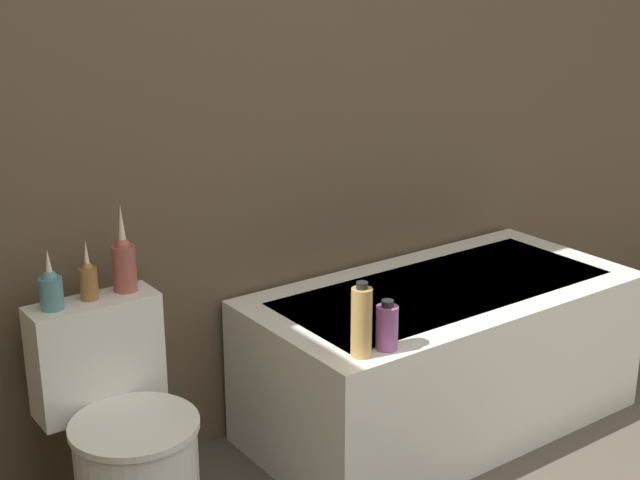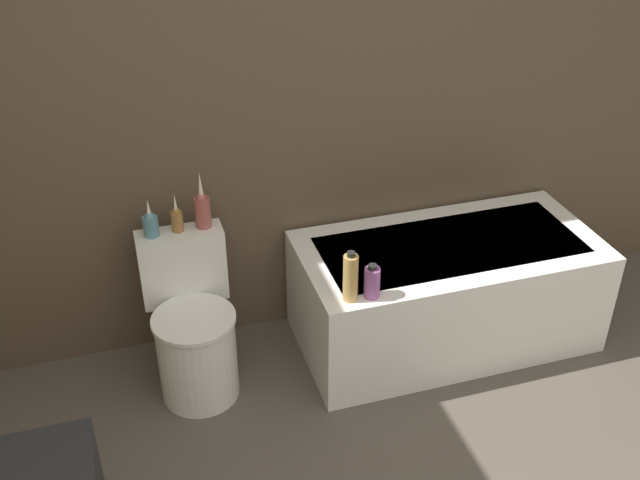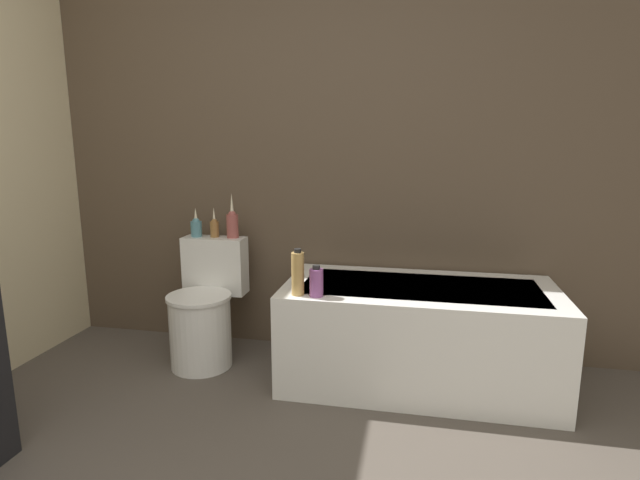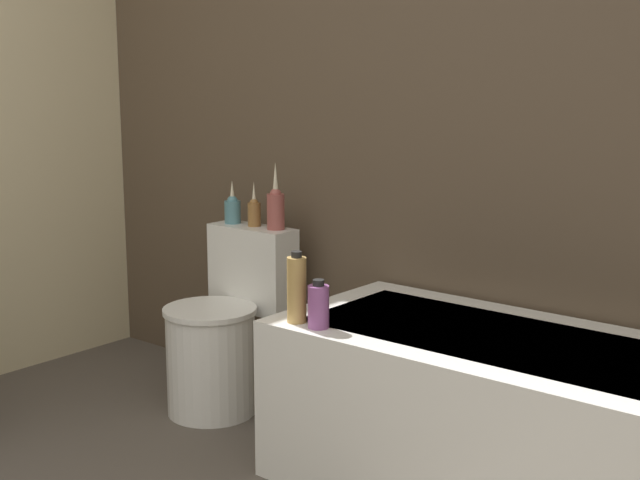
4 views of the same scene
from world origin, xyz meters
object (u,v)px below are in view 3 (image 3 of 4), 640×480
at_px(shampoo_bottle_tall, 298,273).
at_px(vase_gold, 196,227).
at_px(shampoo_bottle_short, 316,282).
at_px(toilet, 205,313).
at_px(bathtub, 418,334).
at_px(vase_bronze, 232,223).
at_px(vase_silver, 214,227).

bearing_deg(shampoo_bottle_tall, vase_gold, 148.13).
height_order(vase_gold, shampoo_bottle_short, vase_gold).
bearing_deg(shampoo_bottle_short, toilet, 158.65).
bearing_deg(bathtub, shampoo_bottle_short, -151.18).
bearing_deg(shampoo_bottle_tall, vase_bronze, 137.46).
height_order(vase_silver, shampoo_bottle_tall, vase_silver).
distance_m(vase_gold, shampoo_bottle_tall, 0.90).
xyz_separation_m(bathtub, vase_silver, (-1.24, 0.21, 0.51)).
relative_size(vase_silver, vase_bronze, 0.68).
height_order(toilet, shampoo_bottle_tall, shampoo_bottle_tall).
bearing_deg(shampoo_bottle_tall, vase_silver, 143.24).
relative_size(vase_gold, vase_bronze, 0.66).
height_order(toilet, vase_gold, vase_gold).
xyz_separation_m(bathtub, shampoo_bottle_short, (-0.51, -0.28, 0.34)).
bearing_deg(bathtub, vase_bronze, 169.42).
bearing_deg(vase_bronze, toilet, -120.09).
bearing_deg(shampoo_bottle_short, bathtub, 28.82).
bearing_deg(vase_silver, vase_gold, -175.72).
height_order(vase_gold, vase_silver, vase_silver).
height_order(vase_silver, shampoo_bottle_short, vase_silver).
bearing_deg(vase_gold, toilet, -58.33).
bearing_deg(toilet, vase_gold, 121.67).
distance_m(bathtub, vase_bronze, 1.27).
xyz_separation_m(bathtub, vase_gold, (-1.36, 0.20, 0.51)).
bearing_deg(vase_bronze, shampoo_bottle_tall, -42.54).
bearing_deg(toilet, shampoo_bottle_tall, -23.84).
bearing_deg(shampoo_bottle_tall, toilet, 156.16).
bearing_deg(vase_gold, shampoo_bottle_tall, -31.87).
bearing_deg(toilet, shampoo_bottle_short, -21.35).
relative_size(bathtub, shampoo_bottle_tall, 6.09).
height_order(vase_silver, vase_bronze, vase_bronze).
relative_size(vase_gold, shampoo_bottle_short, 1.13).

